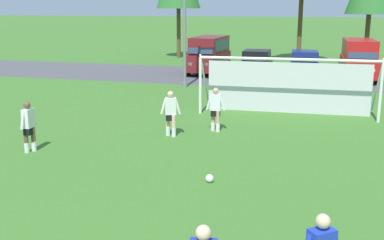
{
  "coord_description": "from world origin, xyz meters",
  "views": [
    {
      "loc": [
        3.48,
        -3.55,
        4.54
      ],
      "look_at": [
        -0.32,
        10.05,
        1.14
      ],
      "focal_mm": 44.21,
      "sensor_mm": 36.0,
      "label": 1
    }
  ],
  "objects": [
    {
      "name": "parking_lot_strip",
      "position": [
        0.0,
        27.36,
        0.0
      ],
      "size": [
        52.0,
        8.4,
        0.01
      ],
      "primitive_type": "cube",
      "color": "#4C4C51",
      "rests_on": "ground"
    },
    {
      "name": "parked_car_slot_left",
      "position": [
        -0.84,
        27.77,
        0.88
      ],
      "size": [
        2.09,
        4.23,
        1.72
      ],
      "color": "black",
      "rests_on": "ground"
    },
    {
      "name": "street_lamp",
      "position": [
        -4.0,
        22.29,
        4.17
      ],
      "size": [
        2.0,
        0.32,
        8.05
      ],
      "color": "slate",
      "rests_on": "ground"
    },
    {
      "name": "player_striker_near",
      "position": [
        -1.66,
        12.02,
        0.82
      ],
      "size": [
        0.74,
        0.36,
        1.64
      ],
      "color": "beige",
      "rests_on": "ground"
    },
    {
      "name": "parked_car_slot_center_left",
      "position": [
        2.24,
        28.15,
        0.88
      ],
      "size": [
        2.25,
        4.31,
        1.72
      ],
      "color": "navy",
      "rests_on": "ground"
    },
    {
      "name": "player_winger_right",
      "position": [
        -5.41,
        9.02,
        0.82
      ],
      "size": [
        0.28,
        0.74,
        1.64
      ],
      "color": "brown",
      "rests_on": "ground"
    },
    {
      "name": "ground_plane",
      "position": [
        0.0,
        15.0,
        0.0
      ],
      "size": [
        400.0,
        400.0,
        0.0
      ],
      "primitive_type": "plane",
      "color": "#3D7028"
    },
    {
      "name": "parked_car_slot_far_left",
      "position": [
        -4.2,
        28.3,
        1.34
      ],
      "size": [
        2.37,
        4.89,
        2.52
      ],
      "color": "maroon",
      "rests_on": "ground"
    },
    {
      "name": "soccer_goal",
      "position": [
        2.04,
        16.85,
        1.29
      ],
      "size": [
        7.5,
        2.28,
        2.57
      ],
      "color": "white",
      "rests_on": "ground"
    },
    {
      "name": "parked_car_slot_center",
      "position": [
        5.59,
        28.03,
        1.34
      ],
      "size": [
        2.36,
        4.88,
        2.52
      ],
      "color": "red",
      "rests_on": "ground"
    },
    {
      "name": "soccer_ball",
      "position": [
        0.76,
        7.92,
        0.11
      ],
      "size": [
        0.22,
        0.22,
        0.22
      ],
      "color": "white",
      "rests_on": "ground"
    },
    {
      "name": "player_midfield_center",
      "position": [
        -0.27,
        13.11,
        0.82
      ],
      "size": [
        0.74,
        0.28,
        1.64
      ],
      "color": "tan",
      "rests_on": "ground"
    }
  ]
}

